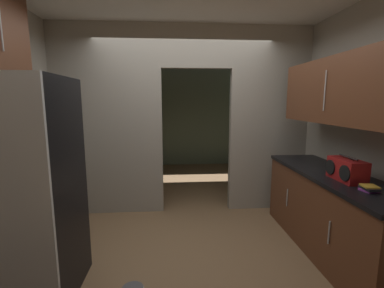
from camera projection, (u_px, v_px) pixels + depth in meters
ground at (190, 256)px, 2.88m from camera, size 20.00×20.00×0.00m
kitchen_partition at (180, 116)px, 3.92m from camera, size 3.71×0.12×2.72m
adjoining_room_shell at (180, 114)px, 5.98m from camera, size 3.71×3.06×2.72m
refrigerator at (20, 191)px, 2.19m from camera, size 0.82×0.79×1.84m
lower_cabinet_run at (331, 213)px, 2.91m from camera, size 0.62×2.05×0.89m
upper_cabinet_counterside at (342, 91)px, 2.70m from camera, size 0.36×1.84×0.67m
boombox at (347, 170)px, 2.60m from camera, size 0.20×0.38×0.24m
book_stack at (369, 188)px, 2.29m from camera, size 0.14×0.15×0.05m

